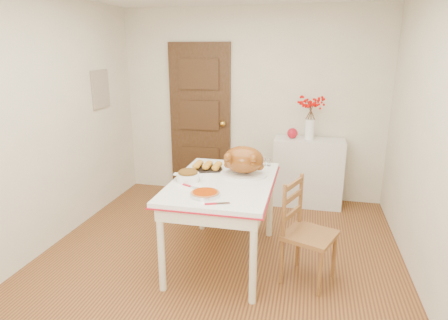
% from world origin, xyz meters
% --- Properties ---
extents(floor, '(3.50, 4.00, 0.00)m').
position_xyz_m(floor, '(0.00, 0.00, 0.00)').
color(floor, '#4F2717').
rests_on(floor, ground).
extents(wall_back, '(3.50, 0.00, 2.50)m').
position_xyz_m(wall_back, '(0.00, 2.00, 1.25)').
color(wall_back, beige).
rests_on(wall_back, ground).
extents(wall_front, '(3.50, 0.00, 2.50)m').
position_xyz_m(wall_front, '(0.00, -2.00, 1.25)').
color(wall_front, beige).
rests_on(wall_front, ground).
extents(wall_left, '(0.00, 4.00, 2.50)m').
position_xyz_m(wall_left, '(-1.75, 0.00, 1.25)').
color(wall_left, beige).
rests_on(wall_left, ground).
extents(wall_right, '(0.00, 4.00, 2.50)m').
position_xyz_m(wall_right, '(1.75, 0.00, 1.25)').
color(wall_right, beige).
rests_on(wall_right, ground).
extents(door_back, '(0.85, 0.06, 2.06)m').
position_xyz_m(door_back, '(-0.70, 1.97, 1.03)').
color(door_back, black).
rests_on(door_back, ground).
extents(photo_board, '(0.03, 0.35, 0.45)m').
position_xyz_m(photo_board, '(-1.73, 1.20, 1.50)').
color(photo_board, '#ADA78D').
rests_on(photo_board, ground).
extents(sideboard, '(0.87, 0.39, 0.87)m').
position_xyz_m(sideboard, '(0.79, 1.78, 0.44)').
color(sideboard, silver).
rests_on(sideboard, floor).
extents(kitchen_table, '(0.92, 1.35, 0.81)m').
position_xyz_m(kitchen_table, '(0.04, 0.18, 0.40)').
color(kitchen_table, white).
rests_on(kitchen_table, floor).
extents(chair_oak, '(0.52, 0.52, 0.91)m').
position_xyz_m(chair_oak, '(0.84, 0.01, 0.45)').
color(chair_oak, brown).
rests_on(chair_oak, floor).
extents(berry_vase, '(0.27, 0.27, 0.52)m').
position_xyz_m(berry_vase, '(0.78, 1.78, 1.13)').
color(berry_vase, white).
rests_on(berry_vase, sideboard).
extents(apple, '(0.13, 0.13, 0.13)m').
position_xyz_m(apple, '(0.57, 1.78, 0.94)').
color(apple, '#AD0F1F').
rests_on(apple, sideboard).
extents(turkey_platter, '(0.54, 0.49, 0.28)m').
position_xyz_m(turkey_platter, '(0.20, 0.36, 0.95)').
color(turkey_platter, brown).
rests_on(turkey_platter, kitchen_table).
extents(pumpkin_pie, '(0.31, 0.31, 0.05)m').
position_xyz_m(pumpkin_pie, '(-0.01, -0.23, 0.83)').
color(pumpkin_pie, '#9B2D00').
rests_on(pumpkin_pie, kitchen_table).
extents(stuffing_dish, '(0.28, 0.23, 0.10)m').
position_xyz_m(stuffing_dish, '(-0.27, 0.11, 0.86)').
color(stuffing_dish, brown).
rests_on(stuffing_dish, kitchen_table).
extents(rolls_tray, '(0.34, 0.31, 0.08)m').
position_xyz_m(rolls_tray, '(-0.18, 0.46, 0.84)').
color(rolls_tray, '#BA7E20').
rests_on(rolls_tray, kitchen_table).
extents(pie_server, '(0.20, 0.12, 0.01)m').
position_xyz_m(pie_server, '(0.12, -0.38, 0.81)').
color(pie_server, silver).
rests_on(pie_server, kitchen_table).
extents(carving_knife, '(0.25, 0.16, 0.01)m').
position_xyz_m(carving_knife, '(-0.16, -0.07, 0.81)').
color(carving_knife, silver).
rests_on(carving_knife, kitchen_table).
extents(drinking_glass, '(0.06, 0.06, 0.10)m').
position_xyz_m(drinking_glass, '(0.07, 0.67, 0.86)').
color(drinking_glass, white).
rests_on(drinking_glass, kitchen_table).
extents(shaker_pair, '(0.09, 0.05, 0.08)m').
position_xyz_m(shaker_pair, '(0.37, 0.73, 0.85)').
color(shaker_pair, white).
rests_on(shaker_pair, kitchen_table).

